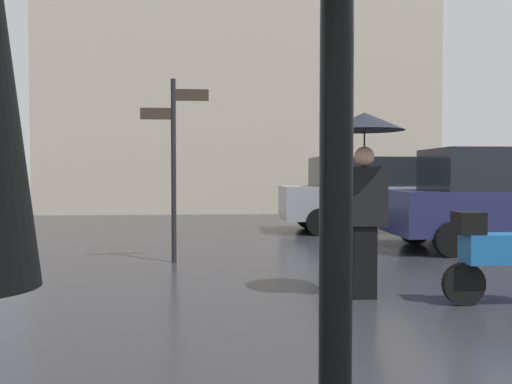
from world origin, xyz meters
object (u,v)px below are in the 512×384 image
pedestrian_with_umbrella (364,161)px  parked_scooter (500,254)px  parked_car_left (368,194)px  street_signpost (174,151)px  parked_car_right (500,199)px

pedestrian_with_umbrella → parked_scooter: pedestrian_with_umbrella is taller
pedestrian_with_umbrella → parked_car_left: 7.29m
parked_scooter → parked_car_left: 7.42m
street_signpost → pedestrian_with_umbrella: bearing=-48.1°
parked_scooter → parked_car_right: 4.68m
parked_scooter → pedestrian_with_umbrella: bearing=161.1°
parked_car_left → parked_car_right: bearing=-77.3°
pedestrian_with_umbrella → parked_car_left: size_ratio=0.48×
parked_scooter → parked_car_right: size_ratio=0.32×
parked_scooter → street_signpost: 4.97m
street_signpost → parked_scooter: bearing=-38.9°
parked_car_right → street_signpost: (-5.97, -1.07, 0.83)m
parked_car_right → parked_scooter: bearing=-109.4°
pedestrian_with_umbrella → street_signpost: (-2.36, 2.63, 0.21)m
parked_scooter → parked_car_right: parked_car_right is taller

